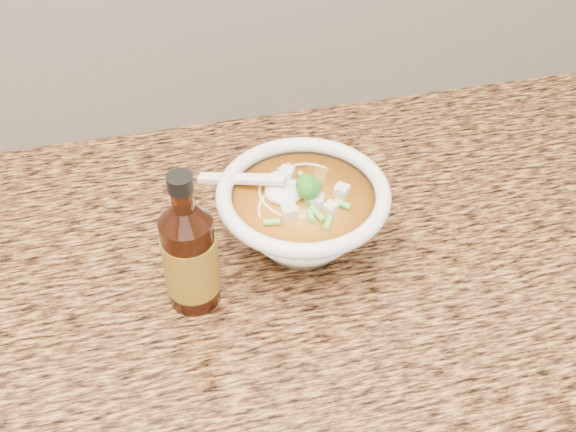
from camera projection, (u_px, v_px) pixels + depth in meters
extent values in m
cube|color=#A7753D|center=(89.00, 293.00, 0.94)|extent=(4.00, 0.68, 0.04)
cylinder|color=white|center=(302.00, 242.00, 0.97)|extent=(0.09, 0.09, 0.01)
torus|color=white|center=(303.00, 194.00, 0.91)|extent=(0.22, 0.22, 0.02)
torus|color=beige|center=(309.00, 191.00, 0.93)|extent=(0.10, 0.10, 0.00)
torus|color=beige|center=(309.00, 201.00, 0.91)|extent=(0.14, 0.14, 0.00)
torus|color=beige|center=(311.00, 193.00, 0.93)|extent=(0.10, 0.10, 0.00)
torus|color=beige|center=(292.00, 199.00, 0.92)|extent=(0.15, 0.15, 0.00)
torus|color=beige|center=(311.00, 197.00, 0.93)|extent=(0.15, 0.15, 0.00)
torus|color=beige|center=(316.00, 201.00, 0.92)|extent=(0.09, 0.09, 0.00)
torus|color=beige|center=(305.00, 209.00, 0.92)|extent=(0.12, 0.12, 0.00)
cube|color=silver|center=(292.00, 188.00, 0.92)|extent=(0.02, 0.02, 0.02)
cube|color=silver|center=(339.00, 187.00, 0.92)|extent=(0.02, 0.02, 0.02)
cube|color=silver|center=(285.00, 216.00, 0.88)|extent=(0.02, 0.02, 0.02)
cube|color=silver|center=(344.00, 186.00, 0.93)|extent=(0.02, 0.02, 0.02)
cube|color=silver|center=(271.00, 192.00, 0.92)|extent=(0.02, 0.02, 0.02)
cube|color=silver|center=(344.00, 209.00, 0.89)|extent=(0.03, 0.03, 0.02)
cube|color=silver|center=(341.00, 211.00, 0.89)|extent=(0.02, 0.02, 0.02)
ellipsoid|color=#196014|center=(310.00, 191.00, 0.89)|extent=(0.04, 0.04, 0.04)
cylinder|color=#77CF4F|center=(262.00, 215.00, 0.88)|extent=(0.02, 0.02, 0.01)
cylinder|color=#77CF4F|center=(306.00, 215.00, 0.88)|extent=(0.02, 0.01, 0.01)
cylinder|color=#77CF4F|center=(280.00, 204.00, 0.90)|extent=(0.01, 0.02, 0.01)
cylinder|color=#77CF4F|center=(287.00, 226.00, 0.87)|extent=(0.02, 0.02, 0.01)
cylinder|color=#77CF4F|center=(278.00, 187.00, 0.92)|extent=(0.01, 0.02, 0.01)
cylinder|color=#77CF4F|center=(278.00, 204.00, 0.90)|extent=(0.02, 0.01, 0.01)
cylinder|color=#77CF4F|center=(261.00, 186.00, 0.92)|extent=(0.02, 0.02, 0.01)
ellipsoid|color=white|center=(284.00, 191.00, 0.92)|extent=(0.05, 0.05, 0.02)
cube|color=white|center=(242.00, 179.00, 0.92)|extent=(0.11, 0.07, 0.03)
cylinder|color=#3C1508|center=(191.00, 261.00, 0.86)|extent=(0.07, 0.07, 0.13)
cylinder|color=#3C1508|center=(182.00, 199.00, 0.79)|extent=(0.03, 0.03, 0.03)
cylinder|color=black|center=(180.00, 183.00, 0.78)|extent=(0.03, 0.03, 0.02)
cylinder|color=red|center=(191.00, 263.00, 0.86)|extent=(0.07, 0.07, 0.08)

